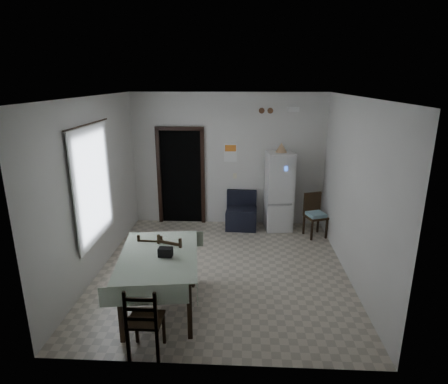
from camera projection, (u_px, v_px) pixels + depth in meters
name	position (u px, v px, depth m)	size (l,w,h in m)	color
ground	(222.00, 269.00, 6.46)	(4.50, 4.50, 0.00)	#AFA38F
ceiling	(222.00, 97.00, 5.62)	(4.20, 4.50, 0.02)	white
wall_back	(228.00, 160.00, 8.19)	(4.20, 0.02, 2.90)	silver
wall_front	(210.00, 250.00, 3.89)	(4.20, 0.02, 2.90)	silver
wall_left	(95.00, 187.00, 6.15)	(0.02, 4.50, 2.90)	silver
wall_right	(354.00, 191.00, 5.94)	(0.02, 4.50, 2.90)	silver
doorway	(183.00, 175.00, 8.55)	(1.06, 0.52, 2.22)	black
window_recess	(86.00, 185.00, 5.93)	(0.10, 1.20, 1.60)	silver
curtain	(93.00, 185.00, 5.92)	(0.02, 1.45, 1.85)	white
curtain_rod	(88.00, 124.00, 5.65)	(0.02, 0.02, 1.60)	black
calendar	(230.00, 153.00, 8.13)	(0.28, 0.02, 0.40)	white
calendar_image	(231.00, 148.00, 8.09)	(0.24, 0.01, 0.14)	orange
light_switch	(235.00, 176.00, 8.27)	(0.08, 0.02, 0.12)	beige
vent_left	(262.00, 111.00, 7.83)	(0.12, 0.12, 0.03)	#533421
vent_right	(270.00, 111.00, 7.82)	(0.12, 0.12, 0.03)	#533421
emergency_light	(293.00, 109.00, 7.77)	(0.25, 0.07, 0.09)	white
fridge	(279.00, 191.00, 8.00)	(0.55, 0.55, 1.70)	silver
tan_cone	(281.00, 148.00, 7.74)	(0.24, 0.24, 0.20)	tan
navy_seat	(242.00, 211.00, 8.17)	(0.66, 0.64, 0.80)	black
corner_chair	(316.00, 216.00, 7.71)	(0.39, 0.39, 0.90)	black
dining_table	(160.00, 282.00, 5.27)	(1.05, 1.61, 0.84)	#9FAE95
black_bag	(165.00, 252.00, 5.08)	(0.19, 0.11, 0.12)	black
dining_chair_far_left	(155.00, 259.00, 5.82)	(0.40, 0.40, 0.94)	black
dining_chair_far_right	(177.00, 262.00, 5.68)	(0.42, 0.42, 0.98)	black
dining_chair_near_head	(145.00, 319.00, 4.38)	(0.40, 0.40, 0.93)	black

